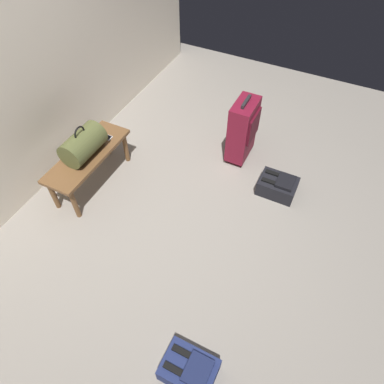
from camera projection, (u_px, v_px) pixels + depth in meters
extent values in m
plane|color=gray|center=(179.00, 228.00, 3.35)|extent=(6.60, 6.60, 0.00)
cube|color=brown|center=(87.00, 155.00, 3.44)|extent=(1.00, 0.36, 0.04)
cylinder|color=brown|center=(75.00, 204.00, 3.31)|extent=(0.05, 0.05, 0.38)
cylinder|color=brown|center=(126.00, 148.00, 3.82)|extent=(0.05, 0.05, 0.38)
cylinder|color=brown|center=(53.00, 194.00, 3.38)|extent=(0.05, 0.05, 0.38)
cylinder|color=brown|center=(106.00, 141.00, 3.89)|extent=(0.05, 0.05, 0.38)
cylinder|color=#51562D|center=(83.00, 144.00, 3.32)|extent=(0.44, 0.26, 0.26)
torus|color=black|center=(79.00, 133.00, 3.22)|extent=(0.14, 0.02, 0.14)
cube|color=silver|center=(105.00, 137.00, 3.59)|extent=(0.07, 0.14, 0.01)
cube|color=black|center=(105.00, 136.00, 3.59)|extent=(0.06, 0.13, 0.00)
cube|color=maroon|center=(242.00, 130.00, 3.71)|extent=(0.39, 0.22, 0.67)
cube|color=#500E1C|center=(254.00, 127.00, 3.61)|extent=(0.31, 0.02, 0.30)
cube|color=#262628|center=(246.00, 102.00, 3.44)|extent=(0.22, 0.03, 0.04)
cylinder|color=black|center=(228.00, 160.00, 3.93)|extent=(0.02, 0.05, 0.05)
cylinder|color=black|center=(237.00, 145.00, 4.08)|extent=(0.02, 0.05, 0.05)
cube|color=navy|center=(189.00, 370.00, 2.46)|extent=(0.28, 0.38, 0.17)
cube|color=#182045|center=(198.00, 371.00, 2.36)|extent=(0.21, 0.17, 0.04)
cube|color=black|center=(176.00, 371.00, 2.37)|extent=(0.04, 0.19, 0.02)
cube|color=black|center=(185.00, 353.00, 2.45)|extent=(0.04, 0.19, 0.02)
cube|color=black|center=(277.00, 186.00, 3.59)|extent=(0.28, 0.38, 0.17)
cube|color=black|center=(286.00, 182.00, 3.49)|extent=(0.21, 0.17, 0.04)
cube|color=black|center=(271.00, 182.00, 3.50)|extent=(0.04, 0.19, 0.02)
cube|color=black|center=(275.00, 174.00, 3.57)|extent=(0.04, 0.19, 0.02)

